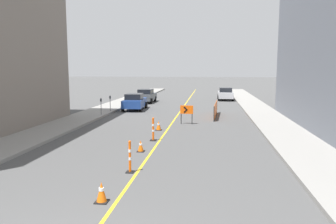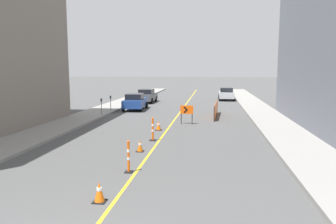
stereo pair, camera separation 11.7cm
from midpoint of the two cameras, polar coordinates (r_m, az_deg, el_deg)
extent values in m
cube|color=gold|center=(33.98, 2.56, 0.84)|extent=(0.12, 56.99, 0.01)
cube|color=gray|center=(35.35, -9.40, 1.14)|extent=(2.87, 56.99, 0.17)
cube|color=gray|center=(34.16, 14.94, 0.77)|extent=(2.87, 56.99, 0.17)
cube|color=black|center=(10.43, -11.79, -15.02)|extent=(0.39, 0.39, 0.03)
cone|color=orange|center=(10.31, -11.84, -13.40)|extent=(0.31, 0.31, 0.60)
cylinder|color=white|center=(10.29, -11.85, -13.02)|extent=(0.16, 0.16, 0.10)
cube|color=black|center=(16.02, -4.98, -6.83)|extent=(0.35, 0.35, 0.03)
cone|color=orange|center=(15.95, -4.99, -5.83)|extent=(0.28, 0.28, 0.54)
cylinder|color=white|center=(15.94, -4.99, -5.61)|extent=(0.15, 0.15, 0.09)
cube|color=black|center=(21.37, -1.80, -3.15)|extent=(0.40, 0.40, 0.03)
cone|color=orange|center=(21.31, -1.80, -2.34)|extent=(0.32, 0.32, 0.59)
cylinder|color=white|center=(21.30, -1.80, -2.15)|extent=(0.17, 0.17, 0.09)
cube|color=black|center=(12.97, -6.88, -10.33)|extent=(0.30, 0.30, 0.04)
cylinder|color=#EF560C|center=(12.80, -6.92, -7.81)|extent=(0.09, 0.09, 1.15)
cylinder|color=white|center=(12.82, -6.91, -8.06)|extent=(0.11, 0.11, 0.11)
cylinder|color=white|center=(12.74, -6.94, -6.71)|extent=(0.11, 0.11, 0.11)
sphere|color=#EF560C|center=(12.66, -6.96, -5.18)|extent=(0.10, 0.10, 0.10)
cube|color=black|center=(18.35, -2.77, -4.94)|extent=(0.35, 0.35, 0.04)
cylinder|color=#EF560C|center=(18.23, -2.79, -3.07)|extent=(0.11, 0.11, 1.18)
cylinder|color=white|center=(18.24, -2.78, -3.25)|extent=(0.12, 0.12, 0.12)
cylinder|color=white|center=(18.18, -2.79, -2.27)|extent=(0.12, 0.12, 0.12)
sphere|color=#EF560C|center=(18.12, -2.80, -1.14)|extent=(0.12, 0.12, 0.12)
cube|color=#EF560C|center=(23.56, 3.13, 0.41)|extent=(0.93, 0.11, 0.60)
cube|color=black|center=(23.52, 2.95, 0.60)|extent=(0.30, 0.04, 0.30)
cube|color=black|center=(23.54, 2.95, 0.20)|extent=(0.30, 0.04, 0.30)
cylinder|color=black|center=(23.69, 2.16, -1.20)|extent=(0.06, 0.06, 0.75)
cylinder|color=black|center=(23.63, 4.07, -1.24)|extent=(0.06, 0.06, 0.75)
cube|color=#EF560C|center=(27.45, 8.15, 0.37)|extent=(0.35, 5.12, 1.16)
cylinder|color=#262626|center=(24.91, 7.86, -0.36)|extent=(0.05, 0.05, 1.16)
cylinder|color=#262626|center=(29.99, 8.40, 0.97)|extent=(0.05, 0.05, 1.16)
cube|color=navy|center=(31.98, -5.92, 1.61)|extent=(2.05, 4.40, 0.72)
cube|color=black|center=(31.71, -6.02, 2.71)|extent=(1.64, 2.02, 0.55)
cylinder|color=black|center=(33.51, -6.81, 1.25)|extent=(0.26, 0.65, 0.64)
cylinder|color=black|center=(33.14, -3.94, 1.21)|extent=(0.26, 0.65, 0.64)
cylinder|color=black|center=(30.95, -8.02, 0.70)|extent=(0.26, 0.65, 0.64)
cylinder|color=black|center=(30.54, -4.92, 0.66)|extent=(0.26, 0.65, 0.64)
cube|color=#474C51|center=(38.75, -3.93, 2.67)|extent=(1.90, 4.34, 0.72)
cube|color=black|center=(38.49, -4.00, 3.59)|extent=(1.57, 1.97, 0.55)
cylinder|color=black|center=(40.25, -4.75, 2.33)|extent=(0.23, 0.64, 0.64)
cylinder|color=black|center=(39.93, -2.34, 2.31)|extent=(0.23, 0.64, 0.64)
cylinder|color=black|center=(37.66, -5.59, 1.96)|extent=(0.23, 0.64, 0.64)
cylinder|color=black|center=(37.32, -3.03, 1.94)|extent=(0.23, 0.64, 0.64)
cube|color=#B7B7BC|center=(42.35, 9.88, 3.00)|extent=(1.80, 4.30, 0.72)
cube|color=black|center=(42.09, 9.91, 3.83)|extent=(1.53, 1.94, 0.55)
cylinder|color=black|center=(43.67, 8.67, 2.69)|extent=(0.22, 0.64, 0.64)
cylinder|color=black|center=(43.75, 10.91, 2.64)|extent=(0.22, 0.64, 0.64)
cylinder|color=black|center=(41.02, 8.75, 2.37)|extent=(0.22, 0.64, 0.64)
cylinder|color=black|center=(41.10, 11.14, 2.32)|extent=(0.22, 0.64, 0.64)
cylinder|color=#4C4C51|center=(27.89, -11.69, 0.69)|extent=(0.05, 0.05, 1.10)
cube|color=#33383D|center=(27.82, -11.72, 2.04)|extent=(0.12, 0.10, 0.22)
sphere|color=#33383D|center=(27.81, -11.73, 2.27)|extent=(0.11, 0.11, 0.11)
cylinder|color=#4C4C51|center=(30.26, -10.14, 1.27)|extent=(0.05, 0.05, 1.10)
cube|color=#33383D|center=(30.20, -10.17, 2.52)|extent=(0.12, 0.10, 0.22)
sphere|color=#33383D|center=(30.19, -10.18, 2.73)|extent=(0.11, 0.11, 0.11)
camera|label=1|loc=(0.06, -90.15, -0.02)|focal=35.00mm
camera|label=2|loc=(0.06, 89.85, 0.02)|focal=35.00mm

